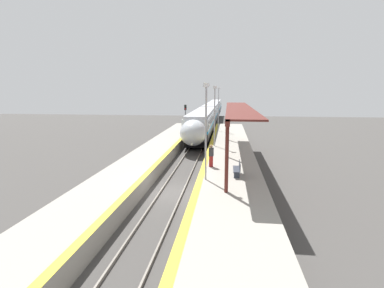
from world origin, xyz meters
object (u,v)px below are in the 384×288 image
at_px(train, 211,112).
at_px(person_waiting, 211,155).
at_px(platform_bench, 238,168).
at_px(lamppost_near, 206,126).
at_px(lamppost_far, 218,106).
at_px(lamppost_mid, 215,112).
at_px(railway_signal, 185,119).

distance_m(train, person_waiting, 40.43).
xyz_separation_m(platform_bench, lamppost_near, (-2.02, -1.09, 2.86)).
distance_m(platform_bench, lamppost_far, 22.31).
bearing_deg(lamppost_mid, person_waiting, -88.90).
distance_m(train, lamppost_near, 43.66).
bearing_deg(lamppost_mid, railway_signal, 114.34).
height_order(train, railway_signal, railway_signal).
distance_m(railway_signal, lamppost_near, 21.33).
bearing_deg(lamppost_far, lamppost_near, -90.00).
relative_size(train, lamppost_near, 11.28).
height_order(platform_bench, railway_signal, railway_signal).
bearing_deg(lamppost_near, lamppost_far, 90.00).
xyz_separation_m(train, lamppost_mid, (2.16, -31.99, 2.21)).
height_order(person_waiting, lamppost_mid, lamppost_mid).
bearing_deg(lamppost_far, person_waiting, -89.54).
height_order(train, person_waiting, train).
relative_size(railway_signal, lamppost_far, 0.79).
relative_size(platform_bench, person_waiting, 1.03).
bearing_deg(lamppost_near, person_waiting, 87.11).
bearing_deg(railway_signal, lamppost_near, -78.60).
height_order(lamppost_near, lamppost_mid, same).
bearing_deg(person_waiting, platform_bench, -48.47).
relative_size(platform_bench, lamppost_mid, 0.28).
relative_size(person_waiting, lamppost_far, 0.27).
bearing_deg(lamppost_near, platform_bench, 28.41).
bearing_deg(lamppost_near, train, 92.84).
distance_m(railway_signal, lamppost_mid, 10.32).
relative_size(train, lamppost_far, 11.28).
bearing_deg(train, lamppost_near, -87.16).
bearing_deg(lamppost_far, lamppost_mid, -90.00).
xyz_separation_m(train, lamppost_far, (2.16, -20.43, 2.21)).
distance_m(platform_bench, railway_signal, 20.77).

